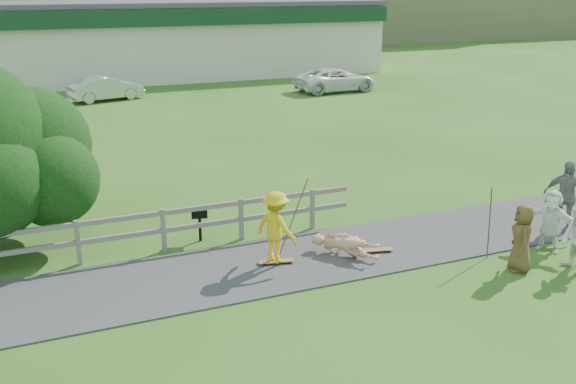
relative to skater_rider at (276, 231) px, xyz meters
name	(u,v)px	position (x,y,z in m)	size (l,w,h in m)	color
ground	(292,294)	(-0.23, -1.49, -0.85)	(260.00, 260.00, 0.00)	#2C5217
path	(267,265)	(-0.23, 0.01, -0.83)	(34.00, 3.00, 0.04)	#313133
fence	(49,240)	(-4.85, 1.81, -0.13)	(15.05, 0.10, 1.10)	#625D56
strip_mall	(148,39)	(3.77, 33.45, 1.73)	(32.50, 10.75, 5.10)	beige
skater_rider	(276,231)	(0.00, 0.00, 0.00)	(1.10, 0.63, 1.70)	yellow
skater_fallen	(345,245)	(1.68, -0.22, -0.54)	(1.69, 0.40, 0.62)	tan
spectator_b	(565,196)	(7.82, -0.91, 0.11)	(1.13, 0.47, 1.92)	slate
spectator_c	(522,238)	(5.02, -2.43, -0.06)	(0.78, 0.50, 1.59)	brown
spectator_d	(551,221)	(6.49, -1.79, -0.07)	(1.44, 0.46, 1.55)	white
car_silver	(106,88)	(-0.53, 24.23, -0.18)	(1.43, 4.09, 1.35)	silver
car_white	(336,80)	(12.75, 22.04, -0.15)	(2.33, 5.05, 1.40)	white
bbq	(200,225)	(-1.24, 2.13, -0.42)	(0.40, 0.30, 0.86)	black
longboard_rider	(276,263)	(0.00, 0.00, -0.81)	(0.83, 0.20, 0.09)	#9A6432
longboard_fallen	(376,252)	(2.48, -0.32, -0.80)	(0.85, 0.21, 0.09)	#9A6432
helmet	(359,242)	(2.28, 0.13, -0.70)	(0.29, 0.29, 0.29)	#A3100E
pole_rider	(293,215)	(0.60, 0.40, 0.16)	(0.03, 0.03, 2.03)	brown
pole_spec_left	(489,223)	(4.79, -1.59, 0.04)	(0.03, 0.03, 1.78)	brown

